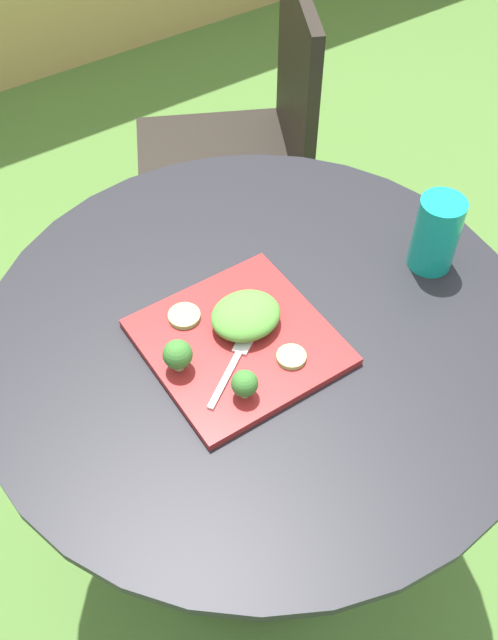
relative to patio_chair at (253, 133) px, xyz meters
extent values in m
plane|color=#4C7533|center=(-0.47, -0.72, -0.53)|extent=(12.00, 12.00, 0.00)
cylinder|color=black|center=(-0.47, -0.72, 0.22)|extent=(0.91, 0.91, 0.02)
cylinder|color=black|center=(-0.47, -0.72, -0.14)|extent=(0.06, 0.06, 0.70)
cylinder|color=black|center=(-0.47, -0.72, -0.51)|extent=(0.44, 0.44, 0.04)
cube|color=black|center=(-0.08, 0.04, -0.09)|extent=(0.59, 0.59, 0.03)
cube|color=black|center=(0.10, -0.05, 0.15)|extent=(0.21, 0.39, 0.45)
cylinder|color=black|center=(-0.16, 0.28, -0.31)|extent=(0.02, 0.02, 0.43)
cylinder|color=black|center=(-0.32, -0.04, -0.31)|extent=(0.02, 0.02, 0.43)
cylinder|color=black|center=(0.16, 0.12, -0.31)|extent=(0.02, 0.02, 0.43)
cylinder|color=black|center=(0.00, -0.20, -0.31)|extent=(0.02, 0.02, 0.43)
cube|color=maroon|center=(-0.51, -0.73, 0.24)|extent=(0.28, 0.28, 0.01)
cylinder|color=#149989|center=(-0.14, -0.76, 0.30)|extent=(0.08, 0.08, 0.14)
cylinder|color=#118275|center=(-0.14, -0.76, 0.28)|extent=(0.07, 0.07, 0.10)
cube|color=silver|center=(-0.58, -0.78, 0.25)|extent=(0.10, 0.07, 0.00)
cube|color=silver|center=(-0.51, -0.74, 0.25)|extent=(0.05, 0.04, 0.00)
ellipsoid|color=#519338|center=(-0.49, -0.71, 0.27)|extent=(0.11, 0.10, 0.04)
cylinder|color=#99B770|center=(-0.56, -0.82, 0.25)|extent=(0.01, 0.01, 0.01)
sphere|color=#38752D|center=(-0.56, -0.82, 0.27)|extent=(0.04, 0.04, 0.04)
cylinder|color=#99B770|center=(-0.62, -0.72, 0.25)|extent=(0.02, 0.02, 0.01)
sphere|color=#38752D|center=(-0.62, -0.72, 0.28)|extent=(0.05, 0.05, 0.05)
cylinder|color=#8EB766|center=(-0.56, -0.64, 0.25)|extent=(0.05, 0.05, 0.01)
cylinder|color=#8EB766|center=(-0.47, -0.80, 0.25)|extent=(0.05, 0.05, 0.01)
camera|label=1|loc=(-0.89, -1.33, 1.14)|focal=40.63mm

